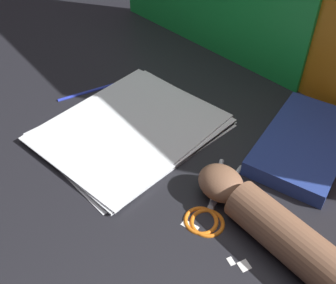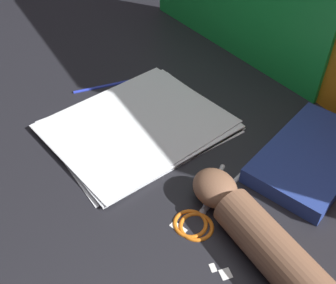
% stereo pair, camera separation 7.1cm
% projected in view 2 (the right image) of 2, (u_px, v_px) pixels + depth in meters
% --- Properties ---
extents(ground_plane, '(6.00, 6.00, 0.00)m').
position_uv_depth(ground_plane, '(165.00, 162.00, 0.76)').
color(ground_plane, black).
extents(paper_stack, '(0.31, 0.37, 0.01)m').
position_uv_depth(paper_stack, '(138.00, 125.00, 0.83)').
color(paper_stack, white).
rests_on(paper_stack, ground_plane).
extents(book_closed, '(0.20, 0.29, 0.03)m').
position_uv_depth(book_closed, '(312.00, 156.00, 0.75)').
color(book_closed, navy).
rests_on(book_closed, ground_plane).
extents(scissors, '(0.12, 0.19, 0.01)m').
position_uv_depth(scissors, '(201.00, 213.00, 0.66)').
color(scissors, silver).
rests_on(scissors, ground_plane).
extents(hand_forearm, '(0.34, 0.11, 0.07)m').
position_uv_depth(hand_forearm, '(268.00, 246.00, 0.58)').
color(hand_forearm, brown).
rests_on(hand_forearm, ground_plane).
extents(paper_scrap_near, '(0.02, 0.02, 0.00)m').
position_uv_depth(paper_scrap_near, '(226.00, 274.00, 0.58)').
color(paper_scrap_near, white).
rests_on(paper_scrap_near, ground_plane).
extents(paper_scrap_mid, '(0.02, 0.01, 0.00)m').
position_uv_depth(paper_scrap_mid, '(213.00, 268.00, 0.59)').
color(paper_scrap_mid, white).
rests_on(paper_scrap_mid, ground_plane).
extents(paper_scrap_far, '(0.03, 0.02, 0.00)m').
position_uv_depth(paper_scrap_far, '(178.00, 228.00, 0.64)').
color(paper_scrap_far, white).
rests_on(paper_scrap_far, ground_plane).
extents(pen, '(0.05, 0.15, 0.01)m').
position_uv_depth(pen, '(104.00, 85.00, 0.95)').
color(pen, '#2333B2').
rests_on(pen, ground_plane).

